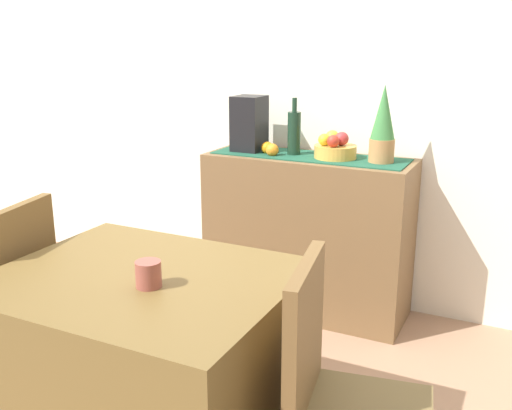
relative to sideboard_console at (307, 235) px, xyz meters
The scene contains 16 objects.
ground_plane 1.03m from the sideboard_console, 95.66° to the right, with size 6.40×6.40×0.02m, color #9F785C.
room_wall_rear 0.94m from the sideboard_console, 109.32° to the left, with size 6.40×0.06×2.70m, color silver.
sideboard_console is the anchor object (origin of this frame).
table_runner 0.45m from the sideboard_console, behind, with size 1.06×0.32×0.01m, color #1B4F39.
fruit_bowl 0.51m from the sideboard_console, ahead, with size 0.22×0.22×0.07m, color gold.
apple_center 0.58m from the sideboard_console, 22.29° to the right, with size 0.06×0.06×0.06m, color red.
apple_upper 0.57m from the sideboard_console, 21.75° to the left, with size 0.07×0.07×0.07m, color gold.
apple_front 0.59m from the sideboard_console, ahead, with size 0.07×0.07×0.07m, color #AD2F2F.
apple_rear 0.56m from the sideboard_console, 21.73° to the right, with size 0.06×0.06×0.06m, color gold.
wine_bottle 0.58m from the sideboard_console, behind, with size 0.07×0.07×0.31m.
coffee_maker 0.71m from the sideboard_console, behind, with size 0.16×0.18×0.31m, color black.
potted_plant 0.75m from the sideboard_console, ahead, with size 0.13×0.13×0.40m.
orange_loose_mid 0.52m from the sideboard_console, 156.38° to the right, with size 0.07×0.07×0.07m, color orange.
orange_loose_far 0.54m from the sideboard_console, behind, with size 0.07×0.07×0.07m, color orange.
dining_table 1.45m from the sideboard_console, 91.64° to the right, with size 1.00×0.82×0.74m, color brown.
coffee_cup 1.55m from the sideboard_console, 88.67° to the right, with size 0.08×0.08×0.09m, color brown.
Camera 1 is at (1.20, -2.00, 1.50)m, focal length 40.81 mm.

